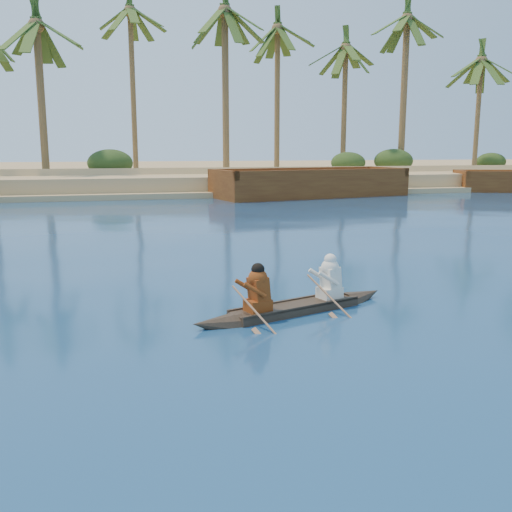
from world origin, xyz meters
name	(u,v)px	position (x,y,z in m)	size (l,w,h in m)	color
ground	(507,256)	(0.00, 0.00, 0.00)	(160.00, 160.00, 0.00)	navy
sandy_embankment	(215,173)	(0.00, 46.89, 0.53)	(150.00, 51.00, 1.50)	tan
palm_grove	(239,91)	(0.00, 35.00, 8.00)	(110.00, 14.00, 16.00)	#30511C
shrub_cluster	(249,173)	(0.00, 31.50, 1.20)	(100.00, 6.00, 2.40)	#1D3111
canoe	(295,300)	(-8.00, -4.00, 0.24)	(4.45, 1.96, 1.24)	#3E2D21
barge_mid	(310,185)	(1.84, 22.00, 0.76)	(13.62, 6.76, 2.17)	brown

